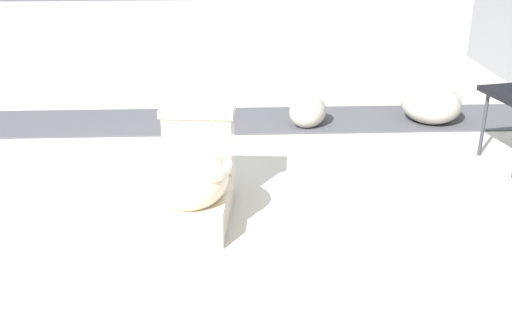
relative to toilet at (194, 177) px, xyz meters
The scene contains 5 objects.
ground_plane 0.42m from the toilet, 144.39° to the right, with size 14.00×14.00×0.00m, color beige.
gravel_strip 1.45m from the toilet, 168.34° to the left, with size 0.56×8.00×0.01m, color #4C4C51.
toilet is the anchor object (origin of this frame).
boulder_near 2.08m from the toilet, 130.05° to the left, with size 0.42×0.40×0.26m, color #ADA899.
boulder_far 1.46m from the toilet, 150.77° to the left, with size 0.29×0.23×0.23m, color #ADA899.
Camera 1 is at (2.91, 0.39, 1.42)m, focal length 42.00 mm.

